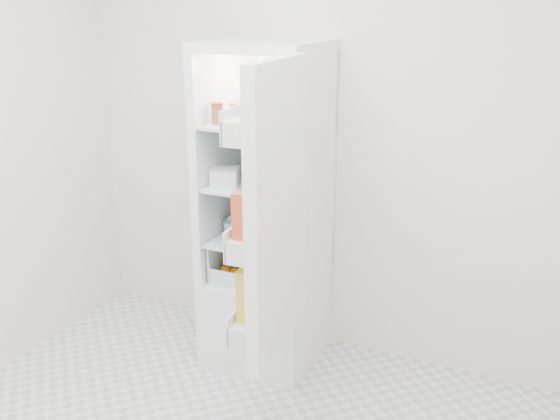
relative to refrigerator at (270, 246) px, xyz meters
The scene contains 21 objects.
room_walls 1.57m from the refrigerator, 80.89° to the right, with size 3.02×3.02×2.61m.
refrigerator is the anchor object (origin of this frame).
shelf_low 0.10m from the refrigerator, 90.00° to the right, with size 0.49×0.53×0.01m, color silver.
shelf_mid 0.39m from the refrigerator, 90.00° to the right, with size 0.49×0.53×0.01m, color silver.
shelf_top 0.72m from the refrigerator, 90.00° to the right, with size 0.49×0.53×0.01m, color silver.
crisper_left 0.15m from the refrigerator, 152.98° to the right, with size 0.23×0.46×0.22m, color silver, non-canonical shape.
crisper_right 0.15m from the refrigerator, 27.02° to the right, with size 0.23×0.46×0.22m, color silver, non-canonical shape.
condiment_jars 0.77m from the refrigerator, 94.77° to the right, with size 0.46×0.34×0.08m.
squeeze_bottle 0.84m from the refrigerator, 23.70° to the right, with size 0.05×0.05×0.18m, color white.
tub_white 0.51m from the refrigerator, 132.15° to the right, with size 0.14×0.14×0.09m, color silver.
tub_cream 0.46m from the refrigerator, 45.00° to the right, with size 0.13×0.13×0.08m, color silver.
tin_red 0.50m from the refrigerator, 41.81° to the right, with size 0.09×0.09×0.06m, color red.
foil_tray 0.44m from the refrigerator, behind, with size 0.17×0.12×0.04m, color silver.
tub_green 0.45m from the refrigerator, 66.93° to the left, with size 0.09×0.13×0.07m, color #439242.
red_cabbage 0.22m from the refrigerator, 23.12° to the left, with size 0.18×0.18×0.18m, color #62215C.
bell_pepper 0.22m from the refrigerator, 85.86° to the right, with size 0.10×0.10×0.10m, color red.
mushroom_bowl 0.22m from the refrigerator, 156.16° to the right, with size 0.16×0.16×0.07m, color #8AC1CD.
salad_bag 0.23m from the refrigerator, 64.37° to the right, with size 0.10×0.10×0.10m, color beige.
citrus_pile 0.17m from the refrigerator, 144.65° to the right, with size 0.20×0.31×0.16m.
veg_pile 0.18m from the refrigerator, 26.82° to the right, with size 0.16×0.30×0.10m.
fridge_door 0.83m from the refrigerator, 63.34° to the right, with size 0.20×0.60×1.30m.
Camera 1 is at (1.23, -1.71, 2.00)m, focal length 40.00 mm.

